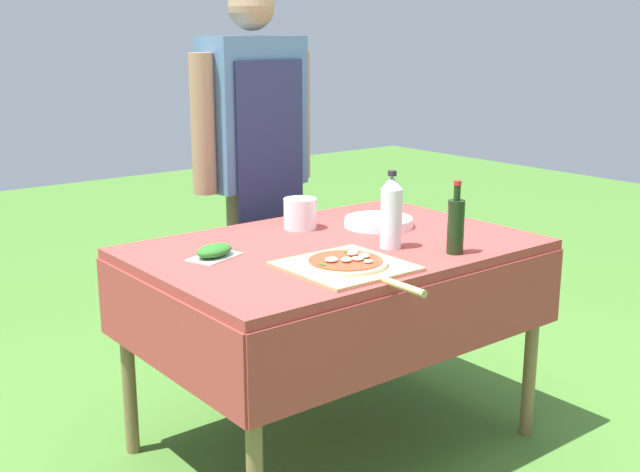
# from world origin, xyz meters

# --- Properties ---
(ground_plane) EXTENTS (12.00, 12.00, 0.00)m
(ground_plane) POSITION_xyz_m (0.00, 0.00, 0.00)
(ground_plane) COLOR #477A2D
(prep_table) EXTENTS (1.42, 0.97, 0.80)m
(prep_table) POSITION_xyz_m (0.00, 0.00, 0.71)
(prep_table) COLOR #A83D38
(prep_table) RESTS_ON ground
(person_cook) EXTENTS (0.65, 0.26, 1.75)m
(person_cook) POSITION_xyz_m (0.17, 0.77, 1.03)
(person_cook) COLOR #70604C
(person_cook) RESTS_ON ground
(pizza_on_peel) EXTENTS (0.37, 0.55, 0.05)m
(pizza_on_peel) POSITION_xyz_m (-0.17, -0.27, 0.81)
(pizza_on_peel) COLOR tan
(pizza_on_peel) RESTS_ON prep_table
(oil_bottle) EXTENTS (0.06, 0.06, 0.26)m
(oil_bottle) POSITION_xyz_m (0.24, -0.36, 0.90)
(oil_bottle) COLOR black
(oil_bottle) RESTS_ON prep_table
(water_bottle) EXTENTS (0.08, 0.08, 0.28)m
(water_bottle) POSITION_xyz_m (0.12, -0.17, 0.93)
(water_bottle) COLOR silver
(water_bottle) RESTS_ON prep_table
(herb_container) EXTENTS (0.20, 0.16, 0.05)m
(herb_container) POSITION_xyz_m (-0.44, 0.11, 0.82)
(herb_container) COLOR silver
(herb_container) RESTS_ON prep_table
(mixing_tub) EXTENTS (0.13, 0.13, 0.12)m
(mixing_tub) POSITION_xyz_m (0.04, 0.27, 0.86)
(mixing_tub) COLOR silver
(mixing_tub) RESTS_ON prep_table
(plate_stack) EXTENTS (0.28, 0.28, 0.03)m
(plate_stack) POSITION_xyz_m (0.31, 0.10, 0.81)
(plate_stack) COLOR white
(plate_stack) RESTS_ON prep_table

